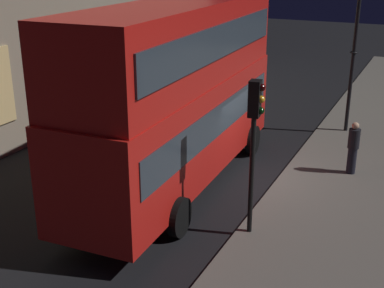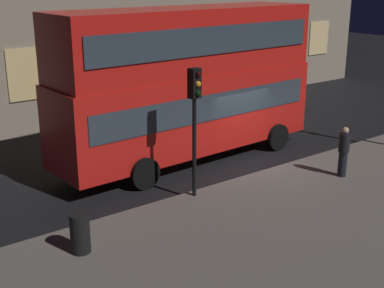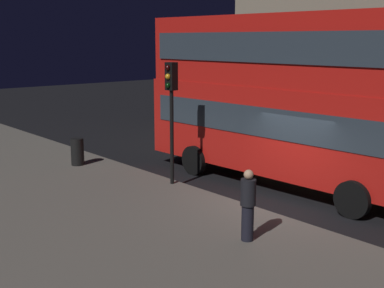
% 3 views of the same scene
% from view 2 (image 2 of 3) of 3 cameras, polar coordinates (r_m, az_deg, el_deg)
% --- Properties ---
extents(ground_plane, '(80.00, 80.00, 0.00)m').
position_cam_2_polar(ground_plane, '(18.83, 6.66, -2.29)').
color(ground_plane, black).
extents(double_decker_bus, '(10.14, 3.07, 5.38)m').
position_cam_2_polar(double_decker_bus, '(18.47, -0.51, 7.11)').
color(double_decker_bus, red).
rests_on(double_decker_bus, ground).
extents(traffic_light_near_kerb, '(0.35, 0.38, 3.83)m').
position_cam_2_polar(traffic_light_near_kerb, '(15.04, 0.30, 4.14)').
color(traffic_light_near_kerb, black).
rests_on(traffic_light_near_kerb, sidewalk_slab).
extents(pedestrian, '(0.35, 0.35, 1.67)m').
position_cam_2_polar(pedestrian, '(17.81, 16.00, -0.75)').
color(pedestrian, black).
rests_on(pedestrian, sidewalk_slab).
extents(litter_bin, '(0.47, 0.47, 0.99)m').
position_cam_2_polar(litter_bin, '(12.93, -11.96, -9.37)').
color(litter_bin, black).
rests_on(litter_bin, sidewalk_slab).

